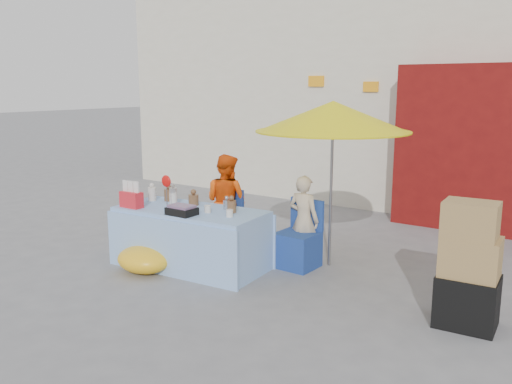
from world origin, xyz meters
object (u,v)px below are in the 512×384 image
Objects in this scene: box_stack at (469,270)px; chair_right at (298,247)px; vendor_orange at (226,202)px; vendor_beige at (304,220)px; chair_left at (221,232)px; market_table at (191,237)px; umbrella at (333,117)px.

chair_right is at bearing 165.41° from box_stack.
vendor_orange is 1.10× the size of box_stack.
vendor_beige is at bearing 162.20° from box_stack.
box_stack is at bearing 164.40° from vendor_beige.
market_table is at bearing -78.64° from chair_left.
market_table is at bearing -176.64° from box_stack.
market_table is 1.74× the size of vendor_beige.
box_stack reaches higher than chair_left.
market_table is at bearing -143.56° from umbrella.
vendor_orange is 1.15× the size of vendor_beige.
market_table is 3.34m from box_stack.
vendor_beige is 0.95× the size of box_stack.
box_stack is (3.45, -0.71, -0.11)m from vendor_orange.
chair_right is 0.63× the size of vendor_orange.
vendor_orange reaches higher than box_stack.
chair_left is 1.00× the size of chair_right.
chair_left is 3.51m from box_stack.
vendor_orange is (-0.12, 0.90, 0.28)m from market_table.
chair_left is 0.73× the size of vendor_beige.
box_stack reaches higher than market_table.
vendor_beige is at bearing -177.80° from vendor_orange.
chair_right is 0.41× the size of umbrella.
market_table is at bearing 40.92° from vendor_beige.
vendor_beige is 2.31m from box_stack.
umbrella is at bearing -151.23° from vendor_beige.
box_stack is at bearing -12.38° from chair_right.
vendor_orange is (-1.25, 0.13, 0.41)m from chair_right.
vendor_orange is 3.53m from box_stack.
box_stack is (2.20, -0.71, -0.02)m from vendor_beige.
umbrella reaches higher than market_table.
umbrella reaches higher than chair_right.
chair_right is at bearing 92.46° from vendor_beige.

